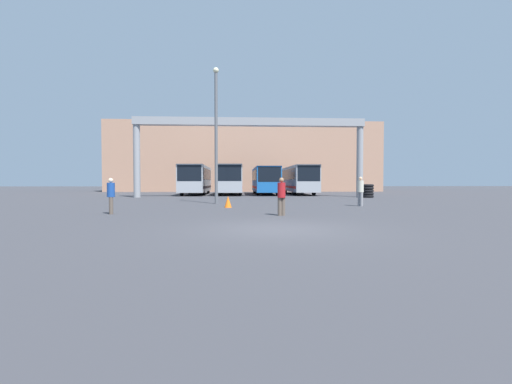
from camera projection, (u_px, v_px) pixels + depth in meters
ground_plane at (277, 229)px, 10.12m from camera, size 200.00×200.00×0.00m
building_backdrop at (245, 159)px, 54.28m from camera, size 39.87×12.00×10.11m
overhead_gantry at (250, 133)px, 31.28m from camera, size 21.09×0.80×7.24m
bus_slot_0 at (196, 178)px, 37.95m from camera, size 2.55×10.57×3.14m
bus_slot_1 at (231, 178)px, 38.06m from camera, size 2.48×10.38×3.17m
bus_slot_2 at (265, 179)px, 38.46m from camera, size 2.47×10.75×2.97m
bus_slot_3 at (298, 178)px, 38.97m from camera, size 2.47×11.37×3.12m
pedestrian_mid_left at (281, 195)px, 14.18m from camera, size 0.33×0.33×1.58m
pedestrian_near_left at (360, 191)px, 19.78m from camera, size 0.35×0.35×1.70m
pedestrian_far_center at (111, 195)px, 14.87m from camera, size 0.33×0.33×1.57m
traffic_cone at (228, 202)px, 18.67m from camera, size 0.40×0.40×0.63m
tire_stack at (368, 191)px, 30.51m from camera, size 1.04×1.04×1.20m
lamp_post at (216, 130)px, 21.81m from camera, size 0.36×0.36×8.67m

